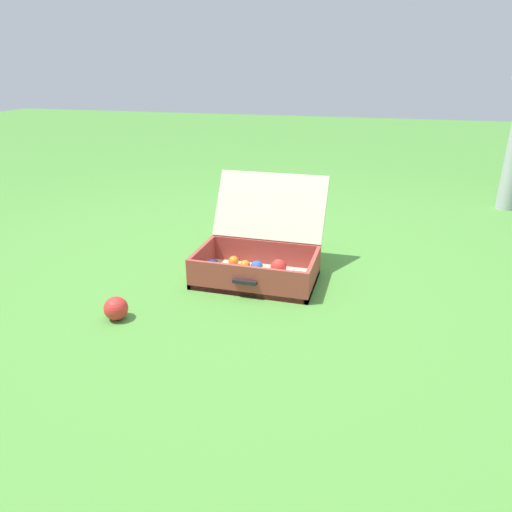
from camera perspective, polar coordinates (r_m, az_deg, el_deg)
The scene contains 3 objects.
ground_plane at distance 2.27m, azimuth -1.52°, elevation -3.17°, with size 16.00×16.00×0.00m, color #4C8C38.
open_suitcase at distance 2.29m, azimuth 0.21°, elevation 0.04°, with size 0.57×0.57×0.46m.
stray_ball_on_grass at distance 2.01m, azimuth -16.74°, elevation -6.15°, with size 0.10×0.10×0.10m, color red.
Camera 1 is at (0.61, -1.96, 0.97)m, focal length 32.73 mm.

